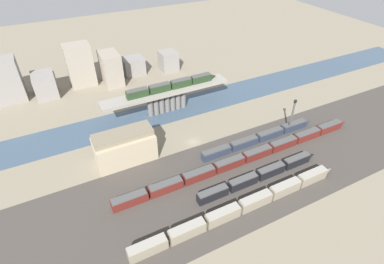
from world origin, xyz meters
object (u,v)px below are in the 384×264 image
(signal_tower, at_px, (292,117))
(train_yard_far, at_px, (247,157))
(train_yard_outer, at_px, (260,138))
(train_yard_mid, at_px, (260,175))
(warehouse_building, at_px, (125,147))
(train_yard_near, at_px, (243,207))
(train_on_bridge, at_px, (173,85))

(signal_tower, bearing_deg, train_yard_far, -165.79)
(train_yard_far, bearing_deg, signal_tower, 14.21)
(train_yard_far, relative_size, train_yard_outer, 1.90)
(train_yard_mid, height_order, warehouse_building, warehouse_building)
(train_yard_mid, height_order, train_yard_far, train_yard_mid)
(train_yard_near, relative_size, train_yard_mid, 1.50)
(train_yard_near, height_order, signal_tower, signal_tower)
(train_yard_mid, bearing_deg, signal_tower, 30.96)
(train_yard_near, relative_size, train_yard_far, 0.73)
(train_yard_near, bearing_deg, train_yard_outer, 44.45)
(train_yard_near, relative_size, warehouse_building, 3.46)
(train_yard_near, distance_m, signal_tower, 47.83)
(warehouse_building, xyz_separation_m, signal_tower, (65.14, -14.64, 2.12))
(train_yard_far, distance_m, warehouse_building, 44.95)
(train_on_bridge, height_order, train_yard_near, train_on_bridge)
(warehouse_building, height_order, signal_tower, signal_tower)
(signal_tower, bearing_deg, warehouse_building, 167.33)
(train_on_bridge, height_order, signal_tower, signal_tower)
(train_yard_near, relative_size, train_yard_outer, 1.38)
(train_yard_far, bearing_deg, train_on_bridge, 101.86)
(signal_tower, bearing_deg, train_on_bridge, 132.45)
(train_yard_outer, xyz_separation_m, warehouse_building, (-51.03, 13.83, 4.23))
(train_on_bridge, xyz_separation_m, train_yard_near, (-5.24, -63.34, -10.64))
(train_yard_far, relative_size, signal_tower, 6.48)
(train_on_bridge, relative_size, train_yard_near, 0.59)
(train_yard_near, bearing_deg, warehouse_building, 122.03)
(train_on_bridge, xyz_separation_m, warehouse_building, (-30.02, -23.75, -6.75))
(train_yard_outer, height_order, warehouse_building, warehouse_building)
(train_yard_outer, bearing_deg, train_yard_mid, -127.32)
(train_yard_far, height_order, warehouse_building, warehouse_building)
(train_on_bridge, xyz_separation_m, train_yard_far, (9.43, -44.90, -10.91))
(train_yard_far, bearing_deg, train_yard_mid, -98.41)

